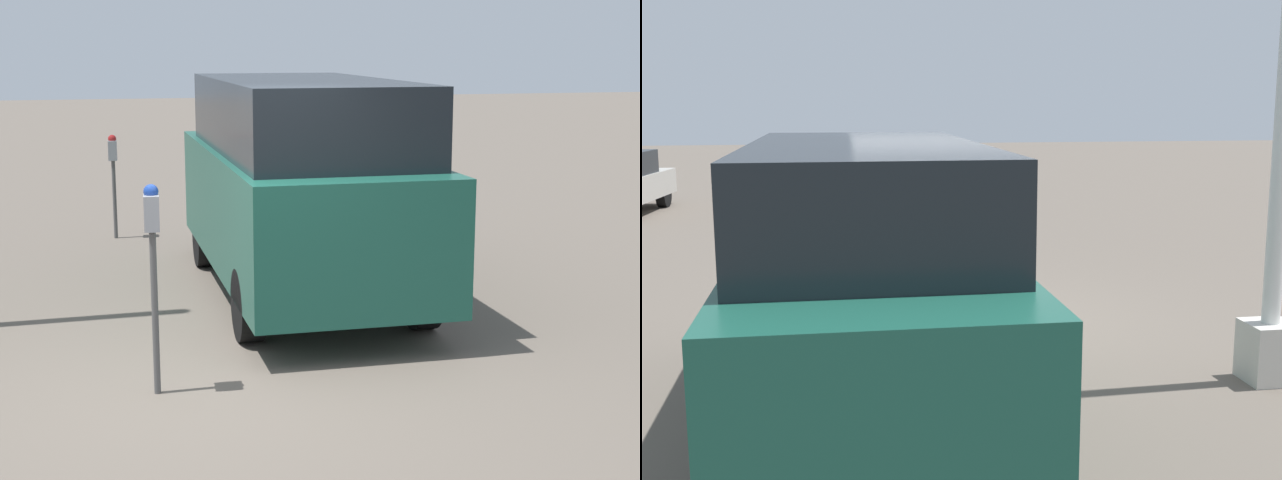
# 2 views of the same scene
# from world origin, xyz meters

# --- Properties ---
(ground_plane) EXTENTS (80.00, 80.00, 0.00)m
(ground_plane) POSITION_xyz_m (0.00, 0.00, 0.00)
(ground_plane) COLOR #60564C
(parking_meter_near) EXTENTS (0.21, 0.12, 1.58)m
(parking_meter_near) POSITION_xyz_m (0.03, 0.47, 1.17)
(parking_meter_near) COLOR #4C4C4C
(parking_meter_near) RESTS_ON ground
(lamp_post) EXTENTS (0.44, 0.44, 6.04)m
(lamp_post) POSITION_xyz_m (2.20, 2.42, 2.02)
(lamp_post) COLOR beige
(lamp_post) RESTS_ON ground
(parked_van) EXTENTS (4.93, 1.86, 2.23)m
(parked_van) POSITION_xyz_m (2.65, -1.24, 1.19)
(parked_van) COLOR #195142
(parked_van) RESTS_ON ground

